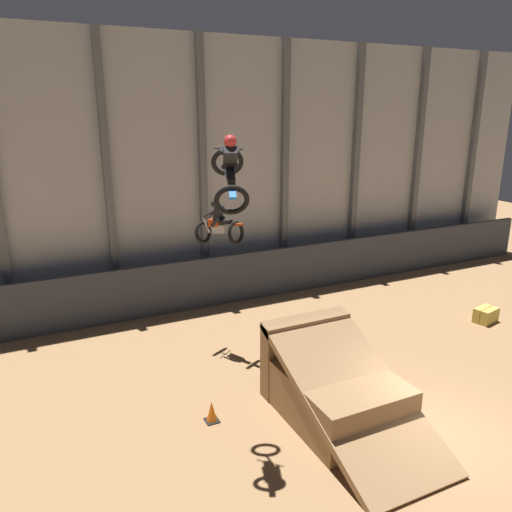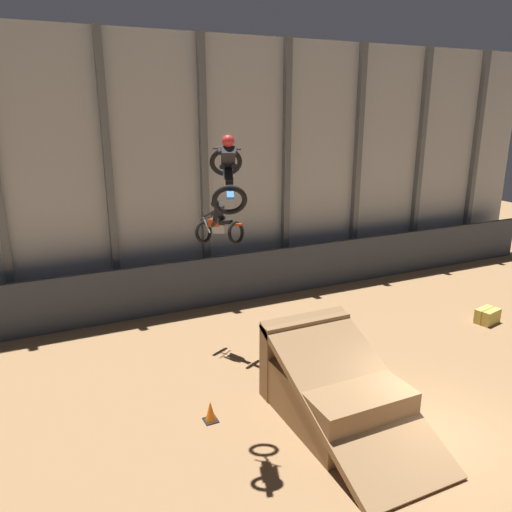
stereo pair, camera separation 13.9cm
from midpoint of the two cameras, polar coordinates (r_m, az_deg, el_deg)
name	(u,v)px [view 2 (the right image)]	position (r m, az deg, el deg)	size (l,w,h in m)	color
ground_plane	(435,435)	(14.14, 20.07, -18.67)	(60.00, 60.00, 0.00)	#9E754C
arena_back_wall	(245,171)	(21.59, -1.06, 9.73)	(32.00, 0.40, 10.73)	#ADB2B7
lower_barrier	(257,275)	(21.47, 0.31, -2.16)	(31.36, 0.20, 2.08)	#383D47
dirt_ramp	(331,387)	(13.88, 8.91, -14.52)	(2.68, 5.16, 2.38)	#966F48
rider_bike_left_air	(228,172)	(10.68, -2.86, 9.60)	(1.23, 1.88, 1.69)	black
rider_bike_right_air	(219,225)	(15.97, -4.04, 3.51)	(1.39, 1.75, 1.54)	black
traffic_cone_near_ramp	(210,411)	(13.75, -4.93, -17.28)	(0.36, 0.36, 0.58)	black
hay_bale_trackside	(487,316)	(21.22, 25.11, -6.22)	(1.01, 0.78, 0.57)	#CCB751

